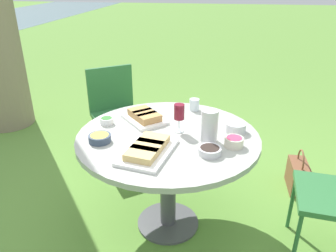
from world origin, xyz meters
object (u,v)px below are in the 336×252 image
at_px(dining_table, 168,149).
at_px(handbag, 298,175).
at_px(chair_near_right, 115,107).
at_px(water_pitcher, 209,126).
at_px(wine_glass, 179,113).

distance_m(dining_table, handbag, 1.28).
relative_size(chair_near_right, water_pitcher, 4.34).
distance_m(water_pitcher, handbag, 1.22).
relative_size(dining_table, water_pitcher, 5.75).
bearing_deg(water_pitcher, wine_glass, 62.53).
bearing_deg(wine_glass, handbag, -59.83).
bearing_deg(wine_glass, chair_near_right, 40.03).
distance_m(chair_near_right, wine_glass, 1.17).
height_order(dining_table, wine_glass, wine_glass).
height_order(dining_table, water_pitcher, water_pitcher).
distance_m(chair_near_right, water_pitcher, 1.36).
xyz_separation_m(wine_glass, handbag, (0.55, -0.95, -0.74)).
bearing_deg(wine_glass, dining_table, 130.06).
xyz_separation_m(chair_near_right, water_pitcher, (-0.96, -0.92, 0.31)).
bearing_deg(chair_near_right, dining_table, -144.27).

